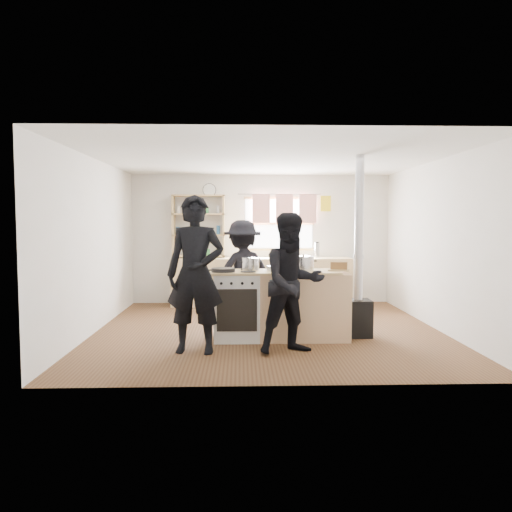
# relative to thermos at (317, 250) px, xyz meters

# --- Properties ---
(ground) EXTENTS (5.00, 5.00, 0.01)m
(ground) POSITION_rel_thermos_xyz_m (-1.06, -2.22, -1.05)
(ground) COLOR brown
(ground) RESTS_ON ground
(back_counter) EXTENTS (3.40, 0.55, 0.90)m
(back_counter) POSITION_rel_thermos_xyz_m (-1.06, 0.00, -0.59)
(back_counter) COLOR #D6B881
(back_counter) RESTS_ON ground
(shelving_unit) EXTENTS (1.00, 0.28, 1.20)m
(shelving_unit) POSITION_rel_thermos_xyz_m (-2.26, 0.12, 0.47)
(shelving_unit) COLOR tan
(shelving_unit) RESTS_ON back_counter
(thermos) EXTENTS (0.10, 0.10, 0.28)m
(thermos) POSITION_rel_thermos_xyz_m (0.00, 0.00, 0.00)
(thermos) COLOR silver
(thermos) RESTS_ON back_counter
(cooking_island) EXTENTS (1.97, 0.64, 0.93)m
(cooking_island) POSITION_rel_thermos_xyz_m (-0.92, -2.77, -0.58)
(cooking_island) COLOR white
(cooking_island) RESTS_ON ground
(skillet_greens) EXTENTS (0.33, 0.33, 0.05)m
(skillet_greens) POSITION_rel_thermos_xyz_m (-1.69, -2.89, -0.08)
(skillet_greens) COLOR black
(skillet_greens) RESTS_ON cooking_island
(roast_tray) EXTENTS (0.39, 0.30, 0.06)m
(roast_tray) POSITION_rel_thermos_xyz_m (-0.91, -2.77, -0.08)
(roast_tray) COLOR silver
(roast_tray) RESTS_ON cooking_island
(stockpot_stove) EXTENTS (0.24, 0.24, 0.19)m
(stockpot_stove) POSITION_rel_thermos_xyz_m (-1.32, -2.66, -0.03)
(stockpot_stove) COLOR #BDBDBF
(stockpot_stove) RESTS_ON cooking_island
(stockpot_counter) EXTENTS (0.30, 0.30, 0.22)m
(stockpot_counter) POSITION_rel_thermos_xyz_m (-0.61, -2.74, -0.01)
(stockpot_counter) COLOR #B5B5B8
(stockpot_counter) RESTS_ON cooking_island
(bread_board) EXTENTS (0.32, 0.27, 0.12)m
(bread_board) POSITION_rel_thermos_xyz_m (-0.13, -2.79, -0.06)
(bread_board) COLOR tan
(bread_board) RESTS_ON cooking_island
(flue_heater) EXTENTS (0.35, 0.35, 2.50)m
(flue_heater) POSITION_rel_thermos_xyz_m (0.17, -2.66, -0.39)
(flue_heater) COLOR black
(flue_heater) RESTS_ON ground
(person_near_left) EXTENTS (0.74, 0.53, 1.92)m
(person_near_left) POSITION_rel_thermos_xyz_m (-2.01, -3.44, -0.08)
(person_near_left) COLOR black
(person_near_left) RESTS_ON ground
(person_near_right) EXTENTS (0.99, 0.88, 1.70)m
(person_near_right) POSITION_rel_thermos_xyz_m (-0.83, -3.50, -0.19)
(person_near_right) COLOR black
(person_near_right) RESTS_ON ground
(person_far) EXTENTS (1.19, 0.94, 1.62)m
(person_far) POSITION_rel_thermos_xyz_m (-1.43, -1.76, -0.23)
(person_far) COLOR black
(person_far) RESTS_ON ground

